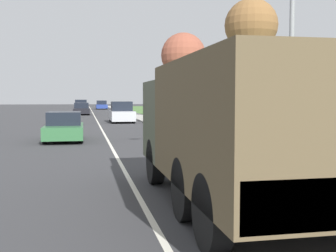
% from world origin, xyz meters
% --- Properties ---
extents(ground_plane, '(180.00, 180.00, 0.00)m').
position_xyz_m(ground_plane, '(0.00, 40.00, 0.00)').
color(ground_plane, '#38383A').
extents(lane_centre_stripe, '(0.12, 120.00, 0.00)m').
position_xyz_m(lane_centre_stripe, '(0.00, 40.00, 0.00)').
color(lane_centre_stripe, silver).
rests_on(lane_centre_stripe, ground).
extents(sidewalk_right, '(1.80, 120.00, 0.12)m').
position_xyz_m(sidewalk_right, '(4.50, 40.00, 0.06)').
color(sidewalk_right, '#ADAAA3').
rests_on(sidewalk_right, ground).
extents(grass_strip_right, '(7.00, 120.00, 0.02)m').
position_xyz_m(grass_strip_right, '(8.90, 40.00, 0.01)').
color(grass_strip_right, '#4C7538').
rests_on(grass_strip_right, ground).
extents(military_truck, '(2.59, 6.94, 2.73)m').
position_xyz_m(military_truck, '(1.72, 10.96, 1.56)').
color(military_truck, '#474C38').
rests_on(military_truck, ground).
extents(car_nearest_ahead, '(1.79, 4.07, 1.39)m').
position_xyz_m(car_nearest_ahead, '(-2.06, 24.29, 0.63)').
color(car_nearest_ahead, '#336B3D').
rests_on(car_nearest_ahead, ground).
extents(car_second_ahead, '(1.89, 4.33, 1.74)m').
position_xyz_m(car_second_ahead, '(1.95, 38.53, 0.77)').
color(car_second_ahead, '#B7BABF').
rests_on(car_second_ahead, ground).
extents(car_third_ahead, '(1.89, 4.69, 1.43)m').
position_xyz_m(car_third_ahead, '(-1.42, 54.76, 0.65)').
color(car_third_ahead, black).
rests_on(car_third_ahead, ground).
extents(car_fourth_ahead, '(1.87, 4.24, 1.72)m').
position_xyz_m(car_fourth_ahead, '(-1.56, 65.90, 0.77)').
color(car_fourth_ahead, black).
rests_on(car_fourth_ahead, ground).
extents(car_farthest_ahead, '(1.90, 4.27, 1.51)m').
position_xyz_m(car_farthest_ahead, '(1.87, 77.40, 0.68)').
color(car_farthest_ahead, navy).
rests_on(car_farthest_ahead, ground).
extents(pickup_truck, '(1.95, 5.63, 1.88)m').
position_xyz_m(pickup_truck, '(7.15, 18.09, 0.91)').
color(pickup_truck, navy).
rests_on(pickup_truck, grass_strip_right).
extents(lamp_post, '(1.69, 0.24, 7.13)m').
position_xyz_m(lamp_post, '(4.54, 14.72, 4.36)').
color(lamp_post, gray).
rests_on(lamp_post, sidewalk_right).
extents(tree_mid_right, '(2.98, 2.98, 7.59)m').
position_xyz_m(tree_mid_right, '(8.17, 26.06, 6.05)').
color(tree_mid_right, '#4C3D2D').
rests_on(tree_mid_right, grass_strip_right).
extents(tree_far_right, '(4.38, 4.38, 8.37)m').
position_xyz_m(tree_far_right, '(8.50, 43.92, 6.16)').
color(tree_far_right, brown).
rests_on(tree_far_right, grass_strip_right).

